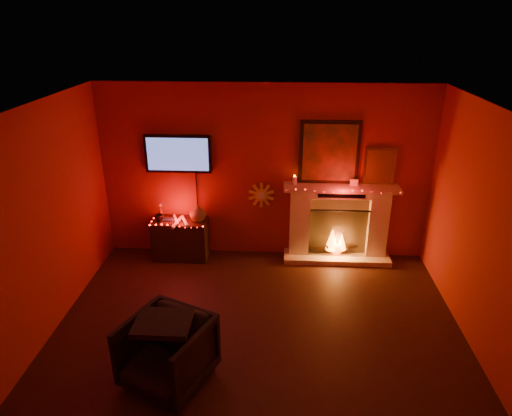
{
  "coord_description": "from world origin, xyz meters",
  "views": [
    {
      "loc": [
        0.23,
        -4.05,
        3.6
      ],
      "look_at": [
        -0.09,
        1.7,
        1.12
      ],
      "focal_mm": 32.0,
      "sensor_mm": 36.0,
      "label": 1
    }
  ],
  "objects_px": {
    "fireplace": "(338,216)",
    "tv": "(178,154)",
    "console_table": "(181,236)",
    "armchair": "(167,352)",
    "sunburst_clock": "(261,195)"
  },
  "relations": [
    {
      "from": "fireplace",
      "to": "tv",
      "type": "xyz_separation_m",
      "value": [
        -2.44,
        0.06,
        0.92
      ]
    },
    {
      "from": "tv",
      "to": "console_table",
      "type": "relative_size",
      "value": 1.37
    },
    {
      "from": "console_table",
      "to": "tv",
      "type": "bearing_deg",
      "value": 91.22
    },
    {
      "from": "console_table",
      "to": "armchair",
      "type": "bearing_deg",
      "value": -81.38
    },
    {
      "from": "tv",
      "to": "armchair",
      "type": "distance_m",
      "value": 3.13
    },
    {
      "from": "sunburst_clock",
      "to": "console_table",
      "type": "bearing_deg",
      "value": -169.93
    },
    {
      "from": "console_table",
      "to": "armchair",
      "type": "relative_size",
      "value": 1.11
    },
    {
      "from": "console_table",
      "to": "armchair",
      "type": "distance_m",
      "value": 2.67
    },
    {
      "from": "sunburst_clock",
      "to": "console_table",
      "type": "relative_size",
      "value": 0.44
    },
    {
      "from": "tv",
      "to": "sunburst_clock",
      "type": "bearing_deg",
      "value": 1.24
    },
    {
      "from": "sunburst_clock",
      "to": "armchair",
      "type": "bearing_deg",
      "value": -106.46
    },
    {
      "from": "tv",
      "to": "console_table",
      "type": "bearing_deg",
      "value": -88.78
    },
    {
      "from": "tv",
      "to": "armchair",
      "type": "bearing_deg",
      "value": -81.88
    },
    {
      "from": "tv",
      "to": "sunburst_clock",
      "type": "relative_size",
      "value": 3.1
    },
    {
      "from": "fireplace",
      "to": "armchair",
      "type": "height_order",
      "value": "fireplace"
    }
  ]
}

